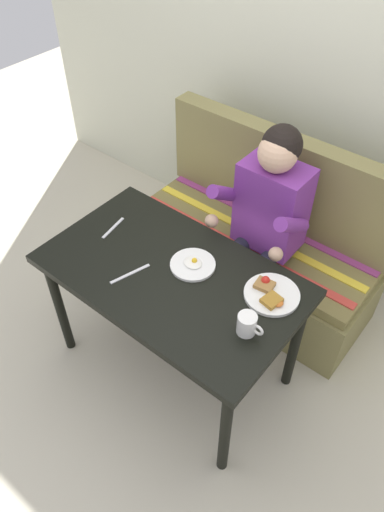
# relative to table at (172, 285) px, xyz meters

# --- Properties ---
(ground_plane) EXTENTS (8.00, 8.00, 0.00)m
(ground_plane) POSITION_rel_table_xyz_m (0.00, 0.00, -0.65)
(ground_plane) COLOR beige
(back_wall) EXTENTS (4.40, 0.10, 2.60)m
(back_wall) POSITION_rel_table_xyz_m (0.00, 1.27, 0.65)
(back_wall) COLOR beige
(back_wall) RESTS_ON ground
(table) EXTENTS (1.20, 0.70, 0.73)m
(table) POSITION_rel_table_xyz_m (0.00, 0.00, 0.00)
(table) COLOR black
(table) RESTS_ON ground
(couch) EXTENTS (1.44, 0.56, 1.00)m
(couch) POSITION_rel_table_xyz_m (0.00, 0.76, -0.32)
(couch) COLOR olive
(couch) RESTS_ON ground
(person) EXTENTS (0.45, 0.61, 1.21)m
(person) POSITION_rel_table_xyz_m (0.11, 0.59, 0.09)
(person) COLOR #732F8B
(person) RESTS_ON ground
(plate_breakfast) EXTENTS (0.24, 0.24, 0.05)m
(plate_breakfast) POSITION_rel_table_xyz_m (0.42, 0.17, 0.10)
(plate_breakfast) COLOR white
(plate_breakfast) RESTS_ON table
(plate_eggs) EXTENTS (0.21, 0.21, 0.04)m
(plate_eggs) POSITION_rel_table_xyz_m (0.05, 0.10, 0.09)
(plate_eggs) COLOR white
(plate_eggs) RESTS_ON table
(coffee_mug) EXTENTS (0.12, 0.08, 0.09)m
(coffee_mug) POSITION_rel_table_xyz_m (0.45, -0.06, 0.13)
(coffee_mug) COLOR white
(coffee_mug) RESTS_ON table
(fork) EXTENTS (0.04, 0.17, 0.00)m
(fork) POSITION_rel_table_xyz_m (-0.42, 0.05, 0.08)
(fork) COLOR silver
(fork) RESTS_ON table
(knife) EXTENTS (0.07, 0.20, 0.00)m
(knife) POSITION_rel_table_xyz_m (-0.14, -0.12, 0.08)
(knife) COLOR silver
(knife) RESTS_ON table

